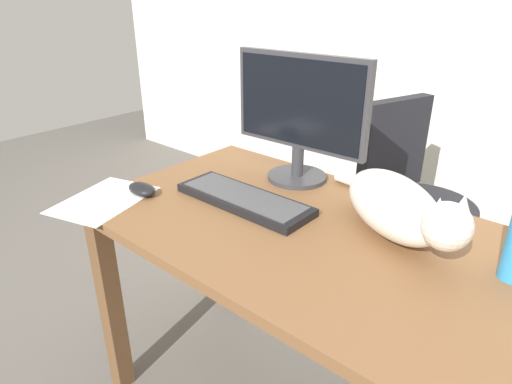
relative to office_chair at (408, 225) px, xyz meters
name	(u,v)px	position (x,y,z in m)	size (l,w,h in m)	color
desk	(319,267)	(0.07, -0.82, 0.23)	(1.37, 0.73, 0.75)	brown
office_chair	(408,225)	(0.00, 0.00, 0.00)	(0.50, 0.48, 0.93)	black
monitor	(299,114)	(-0.20, -0.57, 0.57)	(0.48, 0.20, 0.41)	#333338
keyboard	(244,199)	(-0.21, -0.82, 0.36)	(0.44, 0.15, 0.03)	black
cat	(398,206)	(0.22, -0.70, 0.42)	(0.51, 0.38, 0.20)	silver
computer_mouse	(142,189)	(-0.49, -0.99, 0.36)	(0.11, 0.06, 0.04)	black
paper_sheet	(104,200)	(-0.55, -1.09, 0.34)	(0.21, 0.30, 0.00)	white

